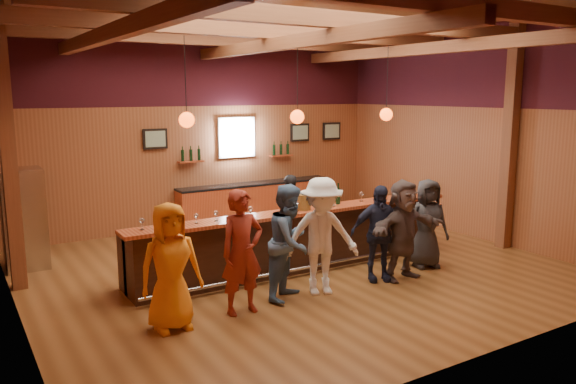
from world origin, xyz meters
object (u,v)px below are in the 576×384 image
stainless_fridge (24,219)px  customer_navy (378,233)px  customer_redvest (242,252)px  customer_white (321,236)px  bartender (289,211)px  customer_orange (170,267)px  customer_denim (290,242)px  customer_dark (427,223)px  bottle_a (323,199)px  back_bar_cabinet (256,202)px  ice_bucket (304,202)px  bar_counter (293,238)px  customer_brown (403,230)px

stainless_fridge → customer_navy: 6.23m
customer_redvest → customer_white: customer_white is taller
customer_white → bartender: (1.02, 2.59, -0.18)m
customer_orange → customer_denim: 1.95m
customer_dark → bottle_a: bearing=165.9°
back_bar_cabinet → customer_white: size_ratio=2.17×
bartender → bottle_a: bartender is taller
customer_orange → customer_redvest: (1.05, -0.00, 0.04)m
bartender → bottle_a: 1.52m
customer_redvest → ice_bucket: bearing=31.0°
customer_redvest → customer_dark: bearing=1.6°
bar_counter → ice_bucket: ice_bucket is taller
customer_denim → customer_navy: size_ratio=1.09×
bar_counter → customer_orange: 3.18m
customer_orange → customer_brown: 4.02m
customer_brown → bottle_a: bearing=116.5°
customer_orange → ice_bucket: 3.06m
bar_counter → back_bar_cabinet: bearing=71.7°
back_bar_cabinet → customer_brown: 5.12m
customer_white → stainless_fridge: bearing=152.7°
customer_white → ice_bucket: (0.37, 1.06, 0.32)m
back_bar_cabinet → stainless_fridge: 5.43m
back_bar_cabinet → customer_redvest: bearing=-120.4°
stainless_fridge → customer_redvest: bearing=-58.9°
customer_orange → customer_white: customer_white is taller
customer_dark → customer_denim: bearing=-160.0°
customer_white → bottle_a: bearing=72.5°
customer_brown → bartender: bearing=98.9°
customer_white → customer_navy: customer_white is taller
bottle_a → customer_denim: bearing=-141.7°
customer_orange → customer_brown: size_ratio=1.01×
back_bar_cabinet → customer_navy: customer_navy is taller
bar_counter → ice_bucket: bearing=-89.1°
customer_orange → customer_navy: customer_orange is taller
back_bar_cabinet → bartender: 2.44m
customer_denim → customer_brown: bearing=-40.8°
customer_dark → ice_bucket: customer_dark is taller
customer_brown → ice_bucket: size_ratio=6.39×
back_bar_cabinet → customer_denim: size_ratio=2.26×
customer_navy → customer_dark: (1.24, 0.11, -0.01)m
stainless_fridge → ice_bucket: bearing=-34.0°
bar_counter → customer_redvest: customer_redvest is taller
back_bar_cabinet → customer_dark: customer_dark is taller
back_bar_cabinet → customer_brown: (0.02, -5.10, 0.38)m
stainless_fridge → bottle_a: size_ratio=5.54×
customer_denim → customer_navy: (1.68, -0.08, -0.07)m
customer_brown → bartender: 2.79m
customer_orange → bartender: (3.47, 2.64, -0.12)m
customer_orange → bottle_a: size_ratio=5.28×
bar_counter → ice_bucket: (0.01, -0.33, 0.72)m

